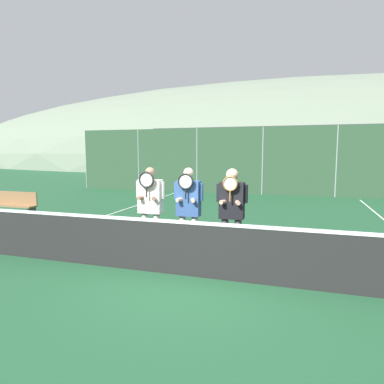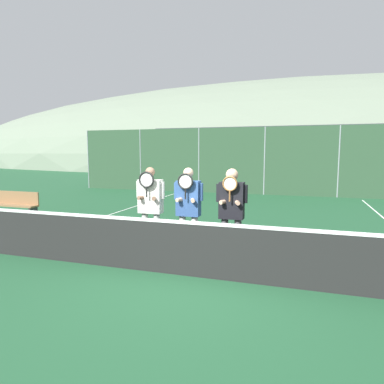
% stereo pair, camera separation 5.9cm
% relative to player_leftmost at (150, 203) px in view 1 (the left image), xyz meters
% --- Properties ---
extents(ground_plane, '(120.00, 120.00, 0.00)m').
position_rel_player_leftmost_xyz_m(ground_plane, '(1.11, -0.96, -1.06)').
color(ground_plane, '#1E4C2D').
extents(hill_distant, '(138.70, 77.05, 26.97)m').
position_rel_player_leftmost_xyz_m(hill_distant, '(1.11, 60.38, -1.06)').
color(hill_distant, slate).
rests_on(hill_distant, ground_plane).
extents(clubhouse_building, '(18.33, 5.50, 3.81)m').
position_rel_player_leftmost_xyz_m(clubhouse_building, '(1.45, 20.26, 0.86)').
color(clubhouse_building, '#9EA3A8').
rests_on(clubhouse_building, ground_plane).
extents(fence_back, '(20.08, 0.06, 3.29)m').
position_rel_player_leftmost_xyz_m(fence_back, '(1.11, 10.67, 0.58)').
color(fence_back, gray).
rests_on(fence_back, ground_plane).
extents(tennis_net, '(11.56, 0.09, 1.05)m').
position_rel_player_leftmost_xyz_m(tennis_net, '(1.11, -0.96, -0.57)').
color(tennis_net, gray).
rests_on(tennis_net, ground_plane).
extents(court_line_left_sideline, '(0.05, 16.00, 0.01)m').
position_rel_player_leftmost_xyz_m(court_line_left_sideline, '(-3.19, 2.04, -1.06)').
color(court_line_left_sideline, white).
rests_on(court_line_left_sideline, ground_plane).
extents(player_leftmost, '(0.62, 0.34, 1.79)m').
position_rel_player_leftmost_xyz_m(player_leftmost, '(0.00, 0.00, 0.00)').
color(player_leftmost, white).
rests_on(player_leftmost, ground_plane).
extents(player_center_left, '(0.59, 0.34, 1.80)m').
position_rel_player_leftmost_xyz_m(player_center_left, '(0.84, -0.06, -0.01)').
color(player_center_left, white).
rests_on(player_center_left, ground_plane).
extents(player_center_right, '(0.59, 0.34, 1.79)m').
position_rel_player_leftmost_xyz_m(player_center_right, '(1.69, -0.09, 0.01)').
color(player_center_right, '#56565B').
rests_on(player_center_right, ground_plane).
extents(car_far_left, '(4.64, 2.07, 1.83)m').
position_rel_player_leftmost_xyz_m(car_far_left, '(-4.98, 14.14, -0.13)').
color(car_far_left, black).
rests_on(car_far_left, ground_plane).
extents(car_left_of_center, '(4.22, 2.04, 1.65)m').
position_rel_player_leftmost_xyz_m(car_left_of_center, '(-0.01, 14.08, -0.21)').
color(car_left_of_center, '#285638').
rests_on(car_left_of_center, ground_plane).
extents(car_center, '(4.66, 2.09, 1.88)m').
position_rel_player_leftmost_xyz_m(car_center, '(4.97, 14.32, -0.11)').
color(car_center, black).
rests_on(car_center, ground_plane).
extents(bench_courtside, '(1.72, 0.36, 0.85)m').
position_rel_player_leftmost_xyz_m(bench_courtside, '(-5.71, 2.13, -0.60)').
color(bench_courtside, olive).
rests_on(bench_courtside, ground_plane).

